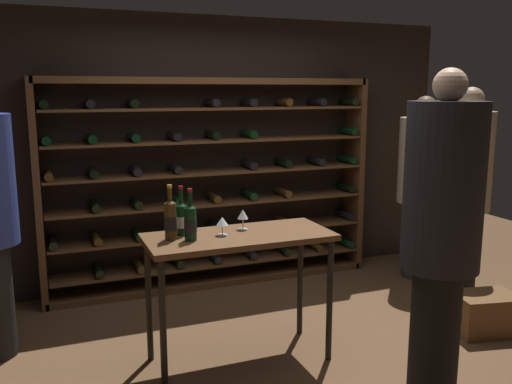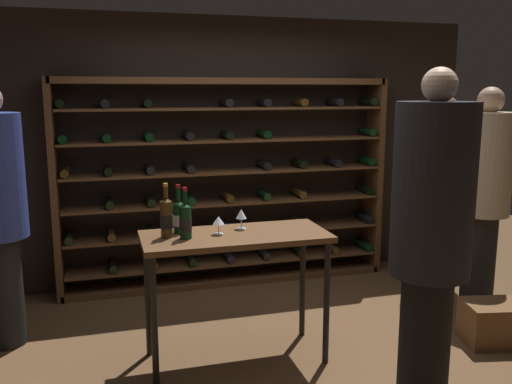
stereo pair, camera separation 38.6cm
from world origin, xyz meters
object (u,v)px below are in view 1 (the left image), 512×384
object	(u,v)px
person_host_in_suit	(422,180)
wine_bottle_green_slim	(170,219)
person_guest_blue_shirt	(466,184)
wine_glass_stemmed_center	(243,215)
tasting_table	(239,249)
wine_glass_stemmed_right	(222,222)
wine_rack	(213,185)
wine_bottle_gold_foil	(190,222)
wine_crate	(485,313)
person_guest_plum_blouse	(441,228)
wine_bottle_red_label	(181,218)

from	to	relation	value
person_host_in_suit	wine_bottle_green_slim	world-z (taller)	person_host_in_suit
person_guest_blue_shirt	wine_glass_stemmed_center	xyz separation A→B (m)	(-2.28, -0.30, -0.03)
tasting_table	wine_glass_stemmed_right	xyz separation A→B (m)	(-0.11, 0.02, 0.20)
tasting_table	wine_glass_stemmed_center	world-z (taller)	wine_glass_stemmed_center
wine_rack	wine_glass_stemmed_center	bearing A→B (deg)	-99.05
wine_rack	wine_bottle_green_slim	distance (m)	1.73
wine_glass_stemmed_right	person_host_in_suit	bearing A→B (deg)	22.00
wine_bottle_gold_foil	wine_crate	bearing A→B (deg)	-6.72
wine_bottle_gold_foil	wine_bottle_green_slim	bearing A→B (deg)	149.97
wine_bottle_gold_foil	wine_glass_stemmed_center	xyz separation A→B (m)	(0.42, 0.14, -0.02)
tasting_table	wine_bottle_gold_foil	world-z (taller)	wine_bottle_gold_foil
person_guest_plum_blouse	wine_glass_stemmed_center	size ratio (longest dim) A/B	13.88
person_host_in_suit	wine_glass_stemmed_center	size ratio (longest dim) A/B	12.69
person_host_in_suit	wine_bottle_gold_foil	xyz separation A→B (m)	(-2.68, -1.03, 0.04)
wine_bottle_green_slim	wine_glass_stemmed_right	distance (m)	0.35
wine_rack	tasting_table	size ratio (longest dim) A/B	2.52
wine_rack	person_guest_plum_blouse	bearing A→B (deg)	-77.67
person_guest_blue_shirt	wine_bottle_red_label	size ratio (longest dim) A/B	5.69
wine_bottle_green_slim	wine_crate	bearing A→B (deg)	-7.97
wine_crate	person_host_in_suit	bearing A→B (deg)	74.66
person_guest_blue_shirt	wine_crate	bearing A→B (deg)	159.11
wine_bottle_red_label	person_host_in_suit	bearing A→B (deg)	17.90
wine_crate	wine_glass_stemmed_right	size ratio (longest dim) A/B	3.76
wine_rack	person_host_in_suit	xyz separation A→B (m)	(2.02, -0.59, 0.01)
person_guest_blue_shirt	person_host_in_suit	bearing A→B (deg)	8.92
tasting_table	person_guest_plum_blouse	distance (m)	1.36
wine_glass_stemmed_center	wine_rack	bearing A→B (deg)	80.95
wine_bottle_red_label	wine_bottle_green_slim	world-z (taller)	wine_bottle_green_slim
wine_rack	wine_glass_stemmed_right	bearing A→B (deg)	-104.98
wine_crate	wine_bottle_green_slim	size ratio (longest dim) A/B	1.30
tasting_table	person_host_in_suit	size ratio (longest dim) A/B	0.70
wine_bottle_gold_foil	wine_glass_stemmed_right	size ratio (longest dim) A/B	2.72
tasting_table	person_guest_plum_blouse	world-z (taller)	person_guest_plum_blouse
person_guest_plum_blouse	tasting_table	bearing A→B (deg)	-32.88
person_host_in_suit	person_guest_blue_shirt	world-z (taller)	person_guest_blue_shirt
wine_crate	wine_bottle_gold_foil	distance (m)	2.50
wine_glass_stemmed_center	person_host_in_suit	bearing A→B (deg)	21.52
wine_glass_stemmed_right	wine_bottle_green_slim	bearing A→B (deg)	175.94
wine_rack	person_guest_plum_blouse	size ratio (longest dim) A/B	1.60
wine_bottle_gold_foil	person_host_in_suit	bearing A→B (deg)	21.05
wine_bottle_gold_foil	wine_glass_stemmed_right	distance (m)	0.24
person_guest_blue_shirt	wine_rack	bearing A→B (deg)	67.04
wine_crate	person_guest_blue_shirt	bearing A→B (deg)	62.19
person_guest_plum_blouse	wine_bottle_green_slim	bearing A→B (deg)	-21.89
wine_bottle_gold_foil	wine_glass_stemmed_right	xyz separation A→B (m)	(0.23, 0.04, -0.03)
wine_bottle_green_slim	wine_bottle_gold_foil	bearing A→B (deg)	-30.03
person_guest_blue_shirt	wine_glass_stemmed_center	bearing A→B (deg)	104.51
wine_glass_stemmed_center	wine_glass_stemmed_right	world-z (taller)	wine_glass_stemmed_center
person_host_in_suit	wine_glass_stemmed_center	bearing A→B (deg)	-117.24
person_guest_plum_blouse	person_host_in_suit	size ratio (longest dim) A/B	1.09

